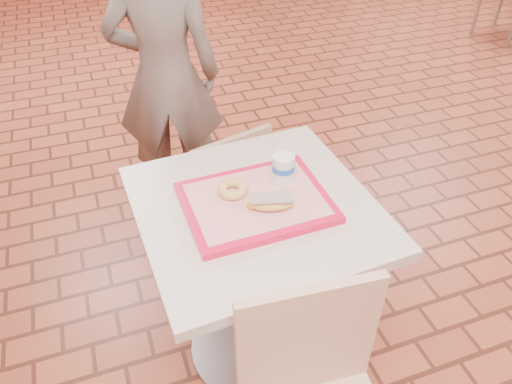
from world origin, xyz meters
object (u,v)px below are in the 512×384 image
object	(u,v)px
chair_main_back	(223,193)
ring_donut	(233,189)
paper_cup	(283,168)
customer	(166,77)
main_table	(256,260)
serving_tray	(256,202)
long_john_donut	(271,203)

from	to	relation	value
chair_main_back	ring_donut	distance (m)	0.65
ring_donut	paper_cup	world-z (taller)	paper_cup
customer	paper_cup	bearing A→B (deg)	115.79
paper_cup	chair_main_back	bearing A→B (deg)	101.50
paper_cup	main_table	bearing A→B (deg)	-151.04
serving_tray	main_table	bearing A→B (deg)	90.00
main_table	ring_donut	world-z (taller)	ring_donut
serving_tray	chair_main_back	bearing A→B (deg)	86.85
customer	serving_tray	size ratio (longest dim) A/B	3.25
chair_main_back	paper_cup	xyz separation A→B (m)	(0.10, -0.47, 0.45)
ring_donut	long_john_donut	xyz separation A→B (m)	(0.09, -0.12, 0.01)
paper_cup	ring_donut	bearing A→B (deg)	-176.23
ring_donut	long_john_donut	world-z (taller)	long_john_donut
customer	paper_cup	xyz separation A→B (m)	(0.20, -1.10, 0.13)
customer	serving_tray	world-z (taller)	customer
serving_tray	ring_donut	size ratio (longest dim) A/B	4.65
chair_main_back	ring_donut	xyz separation A→B (m)	(-0.09, -0.48, 0.42)
main_table	serving_tray	bearing A→B (deg)	-90.00
main_table	serving_tray	xyz separation A→B (m)	(0.00, -0.00, 0.29)
serving_tray	long_john_donut	world-z (taller)	long_john_donut
serving_tray	long_john_donut	xyz separation A→B (m)	(0.03, -0.06, 0.04)
main_table	customer	bearing A→B (deg)	93.80
serving_tray	paper_cup	distance (m)	0.16
main_table	ring_donut	size ratio (longest dim) A/B	8.03
customer	ring_donut	size ratio (longest dim) A/B	15.10
customer	paper_cup	distance (m)	1.12
chair_main_back	long_john_donut	distance (m)	0.74
ring_donut	paper_cup	size ratio (longest dim) A/B	1.05
customer	long_john_donut	bearing A→B (deg)	110.31
ring_donut	main_table	bearing A→B (deg)	-41.67
customer	long_john_donut	distance (m)	1.23
paper_cup	customer	bearing A→B (deg)	100.51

